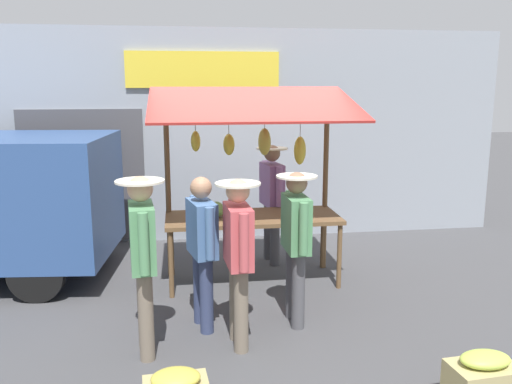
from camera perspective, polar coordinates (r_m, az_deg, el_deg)
ground_plane at (r=7.10m, az=-0.36°, el=-9.45°), size 40.00×40.00×0.00m
street_backdrop at (r=8.85m, az=-2.72°, el=6.00°), size 9.00×0.30×3.40m
market_stall at (r=6.74m, az=-0.31°, el=2.95°), size 2.50×1.46×2.50m
vendor_with_sunhat at (r=7.59m, az=1.69°, el=-0.15°), size 0.44×0.71×1.70m
shopper_with_shopping_bag at (r=5.56m, az=-5.75°, el=-5.35°), size 0.32×0.68×1.62m
shopper_in_striped_shirt at (r=5.65m, az=4.26°, el=-4.63°), size 0.43×0.70×1.65m
shopper_in_grey_tee at (r=5.14m, az=-1.90°, el=-6.07°), size 0.43×0.71×1.66m
shopper_with_ponytail at (r=5.08m, az=-11.95°, el=-6.06°), size 0.44×0.72×1.72m
produce_crate_side at (r=4.89m, az=23.00°, el=-17.94°), size 0.57×0.39×0.45m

